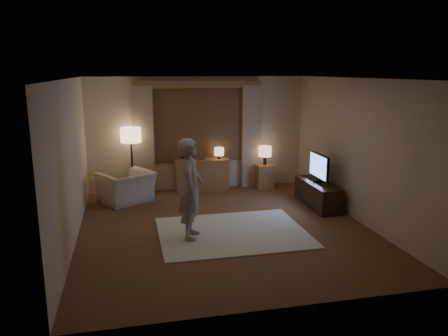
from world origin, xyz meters
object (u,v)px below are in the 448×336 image
object	(u,v)px
person	(191,189)
armchair	(127,187)
sideboard	(202,176)
side_table	(265,176)
tv_stand	(318,194)

from	to	relation	value
person	armchair	bearing A→B (deg)	39.00
sideboard	side_table	xyz separation A→B (m)	(1.49, -0.05, -0.07)
sideboard	person	distance (m)	2.96
side_table	tv_stand	bearing A→B (deg)	-69.04
armchair	person	distance (m)	2.58
armchair	person	world-z (taller)	person
sideboard	armchair	size ratio (longest dim) A/B	1.20
person	sideboard	bearing A→B (deg)	1.50
armchair	side_table	bearing A→B (deg)	157.58
tv_stand	side_table	bearing A→B (deg)	110.96
side_table	person	xyz separation A→B (m)	(-2.17, -2.79, 0.57)
side_table	tv_stand	size ratio (longest dim) A/B	0.40
sideboard	side_table	bearing A→B (deg)	-1.92
side_table	tv_stand	distance (m)	1.73
sideboard	armchair	world-z (taller)	sideboard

